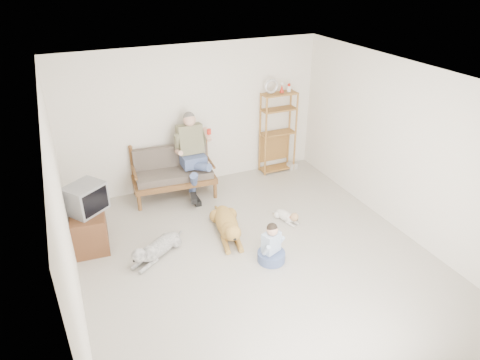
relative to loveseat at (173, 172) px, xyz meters
name	(u,v)px	position (x,y,z in m)	size (l,w,h in m)	color
floor	(257,258)	(0.59, -2.40, -0.49)	(5.50, 5.50, 0.00)	beige
ceiling	(261,80)	(0.59, -2.40, 2.21)	(5.50, 5.50, 0.00)	white
wall_back	(195,117)	(0.59, 0.35, 0.86)	(5.00, 5.00, 0.00)	white
wall_front	(402,317)	(0.59, -5.15, 0.86)	(5.00, 5.00, 0.00)	white
wall_left	(64,219)	(-1.91, -2.40, 0.86)	(5.50, 5.50, 0.00)	white
wall_right	(402,149)	(3.09, -2.40, 0.86)	(5.50, 5.50, 0.00)	white
loveseat	(173,172)	(0.00, 0.00, 0.00)	(1.56, 0.83, 0.95)	brown
man	(194,161)	(0.36, -0.20, 0.24)	(0.60, 0.86, 1.39)	#54699B
etagere	(278,132)	(2.28, 0.15, 0.37)	(0.74, 0.32, 1.96)	#A46E33
book_stack	(292,166)	(2.63, 0.08, -0.42)	(0.20, 0.15, 0.13)	silver
tv_stand	(89,227)	(-1.63, -0.98, -0.19)	(0.57, 0.94, 0.60)	brown
crt_tv	(86,198)	(-1.60, -1.01, 0.34)	(0.68, 0.66, 0.44)	slate
wall_outlet	(135,179)	(-0.66, 0.34, -0.19)	(0.12, 0.02, 0.08)	white
golden_retriever	(228,225)	(0.43, -1.64, -0.31)	(0.53, 1.42, 0.43)	gold
shaggy_dog	(156,249)	(-0.79, -1.74, -0.34)	(0.98, 0.76, 0.35)	white
terrier	(288,216)	(1.51, -1.69, -0.39)	(0.28, 0.61, 0.23)	white
child	(271,247)	(0.76, -2.52, -0.25)	(0.41, 0.41, 0.65)	#54699B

